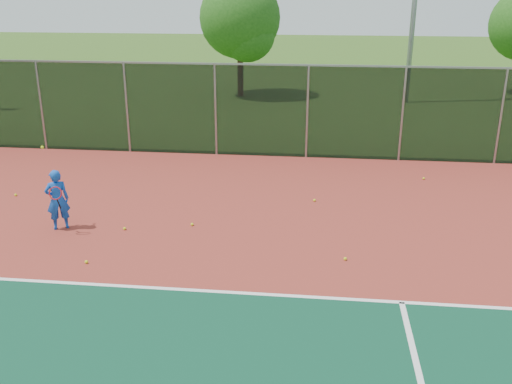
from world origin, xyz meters
TOP-DOWN VIEW (x-y plane):
  - court_apron at (0.00, 2.00)m, footprint 30.00×20.00m
  - fence_back at (0.00, 12.00)m, footprint 30.00×0.06m
  - tennis_player at (-5.54, 5.49)m, footprint 0.63×0.69m
  - practice_ball_0 at (-7.69, 7.42)m, footprint 0.07×0.07m
  - practice_ball_1 at (-4.02, 5.57)m, footprint 0.07×0.07m
  - practice_ball_3 at (1.04, 4.58)m, footprint 0.07×0.07m
  - practice_ball_4 at (3.50, 10.07)m, footprint 0.07×0.07m
  - practice_ball_5 at (0.35, 7.92)m, footprint 0.07×0.07m
  - practice_ball_6 at (-4.24, 3.84)m, footprint 0.07×0.07m
  - practice_ball_7 at (-2.51, 5.99)m, footprint 0.07×0.07m
  - tree_back_left at (-3.58, 22.64)m, footprint 3.98×3.98m

SIDE VIEW (x-z plane):
  - court_apron at x=0.00m, z-range 0.00..0.02m
  - practice_ball_0 at x=-7.69m, z-range 0.02..0.09m
  - practice_ball_1 at x=-4.02m, z-range 0.02..0.09m
  - practice_ball_3 at x=1.04m, z-range 0.02..0.09m
  - practice_ball_4 at x=3.50m, z-range 0.02..0.09m
  - practice_ball_5 at x=0.35m, z-range 0.02..0.09m
  - practice_ball_6 at x=-4.24m, z-range 0.02..0.09m
  - practice_ball_7 at x=-2.51m, z-range 0.02..0.09m
  - tennis_player at x=-5.54m, z-range -0.24..1.73m
  - fence_back at x=0.00m, z-range 0.05..3.08m
  - tree_back_left at x=-3.58m, z-range 0.74..6.58m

